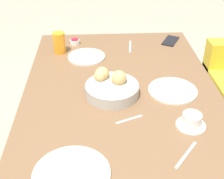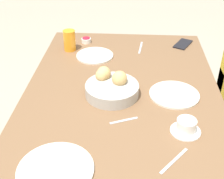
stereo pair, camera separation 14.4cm
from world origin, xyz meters
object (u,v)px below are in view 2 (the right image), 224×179
at_px(knife_silver, 141,48).
at_px(cell_phone, 183,44).
at_px(plate_far_center, 174,94).
at_px(spoon_coffee, 124,121).
at_px(juice_glass, 70,40).
at_px(plate_near_left, 95,56).
at_px(coffee_cup, 186,127).
at_px(jam_bowl_berry, 86,40).
at_px(fork_silver, 174,161).
at_px(bread_basket, 112,87).
at_px(plate_near_right, 56,170).

xyz_separation_m(knife_silver, cell_phone, (-0.06, 0.26, 0.00)).
height_order(plate_far_center, spoon_coffee, plate_far_center).
bearing_deg(juice_glass, plate_near_left, 64.17).
height_order(coffee_cup, jam_bowl_berry, coffee_cup).
bearing_deg(knife_silver, fork_silver, 6.61).
relative_size(plate_far_center, coffee_cup, 1.92).
height_order(plate_far_center, fork_silver, plate_far_center).
bearing_deg(coffee_cup, plate_far_center, -176.04).
height_order(knife_silver, spoon_coffee, same).
distance_m(coffee_cup, fork_silver, 0.17).
height_order(bread_basket, spoon_coffee, bread_basket).
distance_m(plate_near_left, cell_phone, 0.56).
bearing_deg(knife_silver, plate_far_center, 16.51).
bearing_deg(plate_near_right, juice_glass, -172.86).
relative_size(plate_far_center, juice_glass, 1.90).
relative_size(plate_near_left, plate_near_right, 0.80).
distance_m(plate_near_right, plate_far_center, 0.67).
bearing_deg(coffee_cup, knife_silver, -167.60).
bearing_deg(plate_near_left, jam_bowl_berry, -158.33).
bearing_deg(fork_silver, spoon_coffee, -139.38).
height_order(plate_far_center, knife_silver, plate_far_center).
xyz_separation_m(plate_near_right, spoon_coffee, (-0.29, 0.22, -0.00)).
bearing_deg(coffee_cup, cell_phone, 173.55).
height_order(bread_basket, plate_far_center, bread_basket).
bearing_deg(knife_silver, coffee_cup, 12.40).
relative_size(jam_bowl_berry, cell_phone, 0.35).
height_order(juice_glass, knife_silver, juice_glass).
distance_m(bread_basket, jam_bowl_berry, 0.60).
bearing_deg(spoon_coffee, fork_silver, 40.62).
height_order(bread_basket, plate_near_right, bread_basket).
relative_size(plate_far_center, cell_phone, 1.39).
bearing_deg(cell_phone, spoon_coffee, -23.68).
relative_size(plate_far_center, jam_bowl_berry, 3.99).
distance_m(plate_near_right, fork_silver, 0.41).
relative_size(plate_near_right, knife_silver, 1.62).
distance_m(juice_glass, coffee_cup, 0.92).
relative_size(knife_silver, spoon_coffee, 1.39).
xyz_separation_m(bread_basket, fork_silver, (0.41, 0.25, -0.04)).
height_order(plate_near_left, jam_bowl_berry, jam_bowl_berry).
bearing_deg(coffee_cup, fork_silver, -20.49).
height_order(coffee_cup, cell_phone, coffee_cup).
bearing_deg(plate_near_left, plate_far_center, 47.80).
bearing_deg(cell_phone, coffee_cup, -6.45).
distance_m(plate_near_left, juice_glass, 0.18).
xyz_separation_m(plate_near_right, juice_glass, (-0.94, -0.12, 0.06)).
height_order(fork_silver, spoon_coffee, same).
xyz_separation_m(plate_near_right, coffee_cup, (-0.23, 0.47, 0.02)).
bearing_deg(spoon_coffee, bread_basket, -162.04).
bearing_deg(bread_basket, juice_glass, -148.65).
bearing_deg(jam_bowl_berry, plate_near_left, 21.67).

